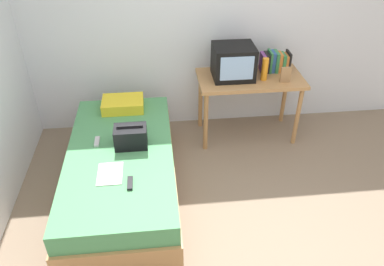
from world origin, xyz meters
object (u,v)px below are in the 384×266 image
(remote_silver, at_px, (97,142))
(pillow, at_px, (123,104))
(handbag, at_px, (131,137))
(desk, at_px, (250,85))
(bed, at_px, (122,173))
(tv, at_px, (233,62))
(remote_dark, at_px, (130,183))
(magazine, at_px, (110,174))
(picture_frame, at_px, (286,75))
(water_bottle, at_px, (265,69))
(book_row, at_px, (275,62))

(remote_silver, bearing_deg, pillow, 69.55)
(handbag, bearing_deg, desk, 31.65)
(bed, height_order, tv, tv)
(remote_dark, bearing_deg, magazine, 140.06)
(picture_frame, distance_m, handbag, 1.79)
(bed, height_order, magazine, magazine)
(water_bottle, height_order, handbag, water_bottle)
(bed, height_order, remote_silver, remote_silver)
(desk, xyz_separation_m, remote_dark, (-1.31, -1.34, -0.13))
(desk, height_order, water_bottle, water_bottle)
(bed, bearing_deg, desk, 31.95)
(water_bottle, relative_size, magazine, 0.86)
(desk, distance_m, water_bottle, 0.27)
(picture_frame, xyz_separation_m, pillow, (-1.75, 0.03, -0.27))
(magazine, height_order, remote_silver, remote_silver)
(magazine, bearing_deg, pillow, 86.31)
(water_bottle, xyz_separation_m, pillow, (-1.54, -0.05, -0.31))
(desk, distance_m, remote_silver, 1.79)
(water_bottle, relative_size, book_row, 0.78)
(picture_frame, bearing_deg, magazine, -150.21)
(book_row, bearing_deg, bed, -149.37)
(book_row, bearing_deg, magazine, -143.25)
(water_bottle, bearing_deg, book_row, 50.47)
(bed, xyz_separation_m, picture_frame, (1.76, 0.73, 0.59))
(magazine, bearing_deg, water_bottle, 34.88)
(bed, xyz_separation_m, desk, (1.42, 0.88, 0.41))
(picture_frame, xyz_separation_m, magazine, (-1.82, -1.04, -0.33))
(water_bottle, xyz_separation_m, picture_frame, (0.21, -0.08, -0.04))
(pillow, bearing_deg, desk, 5.05)
(desk, xyz_separation_m, magazine, (-1.48, -1.20, -0.14))
(desk, height_order, magazine, desk)
(bed, height_order, remote_dark, remote_dark)
(remote_dark, height_order, remote_silver, same)
(picture_frame, xyz_separation_m, remote_silver, (-1.98, -0.57, -0.32))
(tv, relative_size, pillow, 1.01)
(book_row, bearing_deg, handbag, -149.71)
(picture_frame, relative_size, handbag, 0.58)
(magazine, bearing_deg, handbag, 66.00)
(book_row, xyz_separation_m, magazine, (-1.78, -1.33, -0.35))
(bed, distance_m, picture_frame, 1.99)
(bed, xyz_separation_m, magazine, (-0.06, -0.31, 0.27))
(tv, relative_size, remote_dark, 2.82)
(remote_dark, bearing_deg, desk, 45.73)
(remote_dark, bearing_deg, bed, 103.45)
(tv, height_order, magazine, tv)
(book_row, bearing_deg, water_bottle, -129.53)
(desk, distance_m, magazine, 1.91)
(desk, height_order, remote_silver, desk)
(handbag, height_order, remote_silver, handbag)
(desk, xyz_separation_m, water_bottle, (0.13, -0.08, 0.22))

